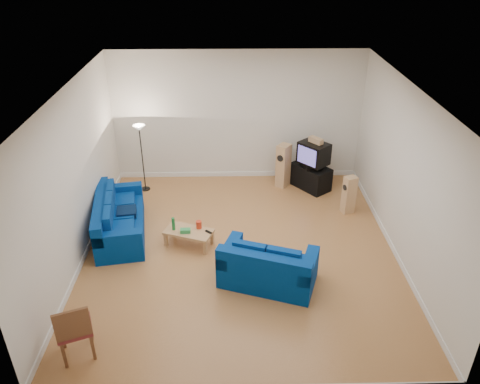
{
  "coord_description": "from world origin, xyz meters",
  "views": [
    {
      "loc": [
        -0.17,
        -7.49,
        5.47
      ],
      "look_at": [
        0.0,
        0.4,
        1.1
      ],
      "focal_mm": 35.0,
      "sensor_mm": 36.0,
      "label": 1
    }
  ],
  "objects_px": {
    "sofa_loveseat": "(267,269)",
    "coffee_table": "(189,233)",
    "tv_stand": "(311,177)",
    "television": "(314,153)",
    "sofa_three_seat": "(118,221)"
  },
  "relations": [
    {
      "from": "tv_stand",
      "to": "television",
      "type": "height_order",
      "value": "television"
    },
    {
      "from": "coffee_table",
      "to": "television",
      "type": "relative_size",
      "value": 1.27
    },
    {
      "from": "sofa_loveseat",
      "to": "tv_stand",
      "type": "bearing_deg",
      "value": 88.83
    },
    {
      "from": "sofa_three_seat",
      "to": "television",
      "type": "bearing_deg",
      "value": 104.25
    },
    {
      "from": "sofa_loveseat",
      "to": "television",
      "type": "distance_m",
      "value": 3.82
    },
    {
      "from": "sofa_three_seat",
      "to": "sofa_loveseat",
      "type": "xyz_separation_m",
      "value": [
        2.96,
        -1.64,
        0.01
      ]
    },
    {
      "from": "coffee_table",
      "to": "television",
      "type": "height_order",
      "value": "television"
    },
    {
      "from": "sofa_loveseat",
      "to": "tv_stand",
      "type": "relative_size",
      "value": 1.96
    },
    {
      "from": "sofa_loveseat",
      "to": "coffee_table",
      "type": "xyz_separation_m",
      "value": [
        -1.47,
        1.21,
        -0.02
      ]
    },
    {
      "from": "sofa_three_seat",
      "to": "television",
      "type": "height_order",
      "value": "television"
    },
    {
      "from": "tv_stand",
      "to": "television",
      "type": "bearing_deg",
      "value": -23.38
    },
    {
      "from": "sofa_loveseat",
      "to": "television",
      "type": "xyz_separation_m",
      "value": [
        1.33,
        3.52,
        0.63
      ]
    },
    {
      "from": "coffee_table",
      "to": "sofa_loveseat",
      "type": "bearing_deg",
      "value": -39.38
    },
    {
      "from": "television",
      "to": "sofa_three_seat",
      "type": "bearing_deg",
      "value": -107.8
    },
    {
      "from": "sofa_loveseat",
      "to": "coffee_table",
      "type": "bearing_deg",
      "value": 159.66
    }
  ]
}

